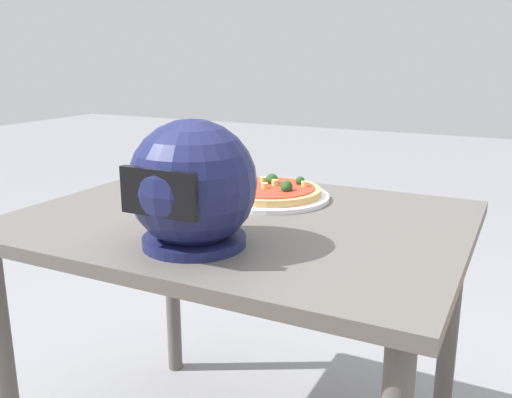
% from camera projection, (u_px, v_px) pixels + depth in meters
% --- Properties ---
extents(dining_table, '(1.04, 0.81, 0.73)m').
position_uv_depth(dining_table, '(241.00, 252.00, 1.35)').
color(dining_table, '#5B5651').
rests_on(dining_table, ground).
extents(pizza_plate, '(0.32, 0.32, 0.01)m').
position_uv_depth(pizza_plate, '(269.00, 197.00, 1.47)').
color(pizza_plate, white).
rests_on(pizza_plate, dining_table).
extents(pizza, '(0.28, 0.28, 0.05)m').
position_uv_depth(pizza, '(270.00, 190.00, 1.47)').
color(pizza, tan).
rests_on(pizza, pizza_plate).
extents(motorcycle_helmet, '(0.26, 0.26, 0.26)m').
position_uv_depth(motorcycle_helmet, '(192.00, 187.00, 1.08)').
color(motorcycle_helmet, '#191E4C').
rests_on(motorcycle_helmet, dining_table).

